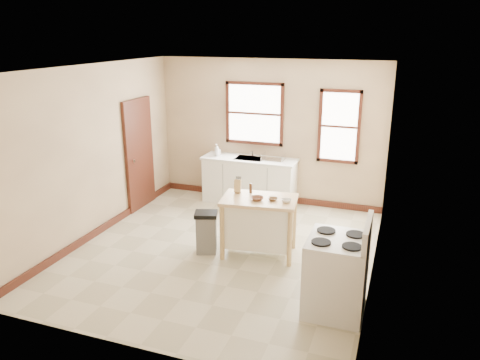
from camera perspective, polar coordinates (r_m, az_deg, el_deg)
name	(u,v)px	position (r m, az deg, el deg)	size (l,w,h in m)	color
floor	(223,251)	(7.41, -2.11, -8.63)	(5.00, 5.00, 0.00)	beige
ceiling	(221,68)	(6.66, -2.38, 13.51)	(5.00, 5.00, 0.00)	white
wall_back	(269,132)	(9.20, 3.57, 5.86)	(4.50, 0.04, 2.80)	#CEB187
wall_left	(94,152)	(7.99, -17.42, 3.24)	(0.04, 5.00, 2.80)	#CEB187
wall_right	(380,181)	(6.45, 16.68, -0.07)	(0.04, 5.00, 2.80)	#CEB187
window_main	(254,114)	(9.21, 1.77, 8.10)	(1.17, 0.06, 1.22)	#37170F
window_side	(339,127)	(8.88, 12.01, 6.38)	(0.77, 0.06, 1.37)	#37170F
door_left	(139,154)	(9.09, -12.17, 3.07)	(0.06, 0.90, 2.10)	#37170F
baseboard_back	(267,197)	(9.54, 3.37, -2.08)	(4.50, 0.04, 0.12)	#37170F
baseboard_left	(103,228)	(8.39, -16.41, -5.66)	(0.04, 5.00, 0.12)	#37170F
sink_counter	(249,181)	(9.25, 1.16, -0.07)	(1.86, 0.62, 0.92)	white
faucet	(252,151)	(9.26, 1.53, 3.61)	(0.03, 0.03, 0.22)	silver
soap_bottle_a	(217,150)	(9.26, -2.86, 3.67)	(0.09, 0.09, 0.24)	#B2B2B2
soap_bottle_b	(218,151)	(9.32, -2.75, 3.56)	(0.08, 0.08, 0.18)	#B2B2B2
dish_rack	(273,157)	(9.00, 4.08, 2.77)	(0.42, 0.32, 0.11)	silver
kitchen_island	(259,226)	(7.15, 2.33, -5.66)	(1.11, 0.70, 0.91)	#E9BB89
knife_block	(238,186)	(7.19, -0.29, -0.78)	(0.10, 0.10, 0.20)	tan
pepper_grinder	(251,188)	(7.19, 1.30, -1.00)	(0.04, 0.04, 0.15)	#3E2310
bowl_a	(257,198)	(6.90, 2.09, -2.26)	(0.19, 0.19, 0.05)	brown
bowl_b	(273,199)	(6.91, 4.02, -2.33)	(0.14, 0.14, 0.04)	brown
bowl_c	(286,201)	(6.84, 5.69, -2.53)	(0.15, 0.15, 0.05)	white
trash_bin	(206,232)	(7.26, -4.12, -6.38)	(0.34, 0.29, 0.66)	slate
gas_stove	(337,265)	(5.81, 11.71, -10.10)	(0.76, 0.78, 1.22)	silver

